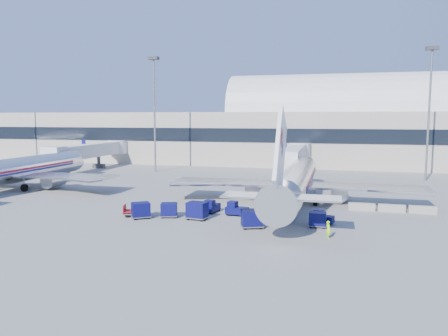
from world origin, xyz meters
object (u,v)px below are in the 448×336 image
(cart_train_b, at_px, (169,210))
(ramp_worker, at_px, (328,230))
(jetbridge_near, at_px, (295,155))
(mast_west, at_px, (154,97))
(tug_right, at_px, (322,217))
(mast_east, at_px, (430,94))
(airliner_mid, at_px, (13,170))
(cart_solo_near, at_px, (252,218))
(jetbridge_mid, at_px, (93,151))
(barrier_near, at_px, (362,207))
(cart_train_c, at_px, (141,210))
(cart_solo_far, at_px, (318,219))
(barrier_far, at_px, (423,210))
(tug_lead, at_px, (236,209))
(cart_train_a, at_px, (197,210))
(airliner_main, at_px, (295,180))
(barrier_mid, at_px, (392,208))
(cart_open_red, at_px, (135,212))

(cart_train_b, height_order, ramp_worker, ramp_worker)
(jetbridge_near, relative_size, mast_west, 1.22)
(tug_right, bearing_deg, cart_train_b, -159.30)
(jetbridge_near, relative_size, mast_east, 1.22)
(airliner_mid, xyz_separation_m, cart_solo_near, (39.02, -13.72, -1.95))
(jetbridge_mid, bearing_deg, barrier_near, -28.80)
(cart_train_c, xyz_separation_m, cart_solo_far, (18.66, 0.82, -0.11))
(jetbridge_near, xyz_separation_m, barrier_far, (17.00, -28.81, -3.48))
(tug_lead, height_order, cart_solo_near, cart_solo_near)
(cart_train_a, xyz_separation_m, cart_train_c, (-6.07, -1.01, -0.08))
(airliner_main, relative_size, tug_lead, 14.42)
(jetbridge_mid, relative_size, cart_solo_near, 10.99)
(airliner_mid, relative_size, cart_solo_near, 14.89)
(jetbridge_near, height_order, barrier_mid, jetbridge_near)
(mast_west, relative_size, barrier_far, 7.53)
(airliner_mid, height_order, jetbridge_near, airliner_mid)
(airliner_mid, xyz_separation_m, tug_right, (45.67, -10.18, -2.28))
(barrier_near, bearing_deg, tug_lead, -155.55)
(mast_east, height_order, cart_train_b, mast_east)
(mast_east, xyz_separation_m, tug_right, (-16.33, -35.68, -14.14))
(cart_train_b, bearing_deg, tug_right, -11.00)
(barrier_far, xyz_separation_m, cart_open_red, (-30.99, -9.33, 0.01))
(tug_lead, relative_size, cart_train_c, 1.04)
(airliner_main, relative_size, cart_train_b, 17.73)
(airliner_main, xyz_separation_m, ramp_worker, (4.40, -15.63, -2.12))
(mast_west, distance_m, barrier_far, 54.58)
(cart_open_red, bearing_deg, jetbridge_mid, 110.36)
(cart_open_red, bearing_deg, cart_train_c, -52.59)
(airliner_main, xyz_separation_m, cart_train_b, (-12.57, -11.41, -2.08))
(tug_right, bearing_deg, airliner_main, 126.19)
(barrier_mid, distance_m, cart_solo_far, 12.26)
(cart_open_red, bearing_deg, barrier_near, 5.01)
(cart_solo_near, relative_size, ramp_worker, 1.55)
(barrier_far, bearing_deg, airliner_main, 170.26)
(jetbridge_mid, height_order, barrier_near, jetbridge_mid)
(barrier_near, relative_size, cart_train_a, 1.28)
(jetbridge_mid, bearing_deg, cart_train_c, -53.26)
(cart_solo_near, height_order, cart_solo_far, cart_solo_near)
(cart_train_c, relative_size, cart_solo_near, 0.99)
(ramp_worker, bearing_deg, mast_west, 8.04)
(jetbridge_near, bearing_deg, cart_train_c, -108.41)
(jetbridge_mid, height_order, cart_open_red, jetbridge_mid)
(mast_east, height_order, cart_open_red, mast_east)
(airliner_mid, height_order, cart_solo_near, airliner_mid)
(airliner_mid, distance_m, cart_train_a, 34.77)
(tug_right, xyz_separation_m, cart_train_b, (-16.24, -1.23, 0.20))
(tug_lead, bearing_deg, cart_solo_near, -51.60)
(ramp_worker, bearing_deg, airliner_mid, 39.51)
(cart_train_c, bearing_deg, cart_train_b, -12.30)
(cart_open_red, bearing_deg, cart_train_a, -13.99)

